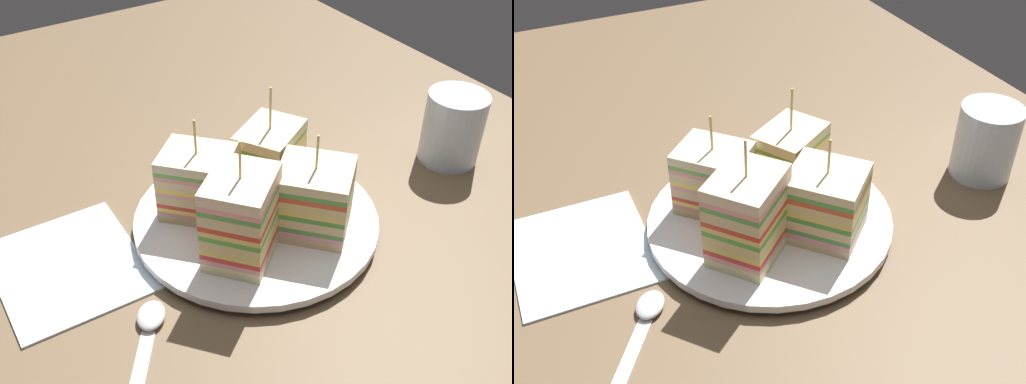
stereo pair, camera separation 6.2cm
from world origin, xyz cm
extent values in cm
cube|color=brown|center=(0.00, 0.00, -0.90)|extent=(125.29, 88.22, 1.80)
cylinder|color=white|center=(0.00, 0.00, 0.33)|extent=(15.35, 15.35, 0.67)
cylinder|color=white|center=(0.00, 0.00, 1.07)|extent=(24.75, 24.75, 0.81)
cube|color=beige|center=(-4.02, 4.21, 2.05)|extent=(8.81, 8.96, 1.13)
cube|color=#9E7242|center=(-1.83, 1.61, 2.05)|extent=(4.43, 3.79, 1.13)
cube|color=pink|center=(-4.02, 4.21, 2.88)|extent=(8.81, 8.96, 0.54)
cube|color=red|center=(-4.02, 4.21, 3.42)|extent=(8.81, 8.96, 0.54)
cube|color=#E4C953|center=(-4.02, 4.21, 3.96)|extent=(8.81, 8.96, 0.54)
cube|color=#DCC17E|center=(-4.02, 4.21, 4.80)|extent=(8.81, 8.96, 1.13)
cube|color=#9E7242|center=(-1.83, 1.61, 4.80)|extent=(4.43, 3.79, 1.13)
cube|color=#4EA239|center=(-4.02, 4.21, 5.63)|extent=(8.81, 8.96, 0.54)
cube|color=#EBBF61|center=(-4.02, 4.21, 6.17)|extent=(8.81, 8.96, 0.54)
cube|color=red|center=(-4.02, 4.21, 6.71)|extent=(8.81, 8.96, 0.54)
cube|color=beige|center=(-4.02, 4.21, 7.55)|extent=(8.81, 8.96, 1.13)
cube|color=#B2844C|center=(-1.83, 1.61, 7.55)|extent=(4.43, 3.79, 1.13)
cube|color=#549D46|center=(-4.02, 4.21, 8.38)|extent=(8.81, 8.96, 0.54)
cube|color=pink|center=(-4.02, 4.21, 8.92)|extent=(8.81, 8.96, 0.54)
cube|color=beige|center=(-4.02, 4.21, 9.76)|extent=(8.81, 8.96, 1.13)
cylinder|color=tan|center=(-4.02, 4.21, 12.17)|extent=(0.24, 0.24, 3.70)
cube|color=beige|center=(-4.42, -3.79, 1.95)|extent=(9.52, 9.49, 0.95)
cube|color=#B2844C|center=(-1.90, -1.50, 1.95)|extent=(4.50, 4.92, 0.95)
cube|color=pink|center=(-4.42, -3.79, 2.70)|extent=(9.52, 9.49, 0.54)
cube|color=#509745|center=(-4.42, -3.79, 3.24)|extent=(9.52, 9.49, 0.54)
cube|color=#DBBF8A|center=(-4.42, -3.79, 3.98)|extent=(9.52, 9.49, 0.95)
cube|color=#9E7242|center=(-1.90, -1.50, 3.98)|extent=(4.50, 4.92, 0.95)
cube|color=#469538|center=(-4.42, -3.79, 4.72)|extent=(9.52, 9.49, 0.54)
cube|color=#E4C35C|center=(-4.42, -3.79, 5.26)|extent=(9.52, 9.49, 0.54)
cube|color=#DCC57D|center=(-4.42, -3.79, 6.01)|extent=(9.52, 9.49, 0.95)
cube|color=#9E7242|center=(-1.90, -1.50, 6.01)|extent=(4.50, 4.92, 0.95)
cube|color=#D34B2E|center=(-4.42, -3.79, 6.75)|extent=(9.52, 9.49, 0.54)
cube|color=#4FA041|center=(-4.42, -3.79, 7.29)|extent=(9.52, 9.49, 0.54)
cube|color=beige|center=(-4.42, -3.79, 8.03)|extent=(9.52, 9.49, 0.95)
cylinder|color=tan|center=(-4.42, -3.79, 10.30)|extent=(0.24, 0.24, 3.58)
cube|color=beige|center=(3.95, -4.28, 2.03)|extent=(8.21, 8.74, 1.09)
cube|color=#B2844C|center=(2.22, -1.35, 2.03)|extent=(4.73, 2.94, 1.09)
cube|color=#E6C553|center=(3.95, -4.28, 2.78)|extent=(8.21, 8.74, 0.42)
cube|color=pink|center=(3.95, -4.28, 3.20)|extent=(8.21, 8.74, 0.42)
cube|color=#DDBD88|center=(3.95, -4.28, 3.95)|extent=(8.21, 8.74, 1.09)
cube|color=#B2844C|center=(2.22, -1.35, 3.95)|extent=(4.73, 2.94, 1.09)
cube|color=red|center=(3.95, -4.28, 4.70)|extent=(8.21, 8.74, 0.42)
cube|color=pink|center=(3.95, -4.28, 5.12)|extent=(8.21, 8.74, 0.42)
cube|color=#DFBB7C|center=(3.95, -4.28, 5.87)|extent=(8.21, 8.74, 1.09)
cube|color=#9E7242|center=(2.22, -1.35, 5.87)|extent=(4.73, 2.94, 1.09)
cube|color=#EFBE5B|center=(3.95, -4.28, 6.63)|extent=(8.21, 8.74, 0.42)
cube|color=#639F43|center=(3.95, -4.28, 7.05)|extent=(8.21, 8.74, 0.42)
cube|color=beige|center=(3.95, -4.28, 7.80)|extent=(8.21, 8.74, 1.09)
cylinder|color=tan|center=(3.95, -4.28, 10.68)|extent=(0.24, 0.24, 4.67)
cube|color=#D0B57F|center=(3.90, 4.32, 1.95)|extent=(8.94, 8.88, 0.94)
cube|color=#9E7242|center=(1.43, 1.99, 1.95)|extent=(4.01, 4.23, 0.94)
cube|color=#DC8A89|center=(3.90, 4.32, 2.65)|extent=(8.94, 8.88, 0.46)
cube|color=#F7D250|center=(3.90, 4.32, 3.11)|extent=(8.94, 8.88, 0.46)
cube|color=red|center=(3.90, 4.32, 3.58)|extent=(8.94, 8.88, 0.46)
cube|color=#D6B87C|center=(3.90, 4.32, 4.27)|extent=(8.94, 8.88, 0.94)
cube|color=#B2844C|center=(1.43, 1.99, 4.27)|extent=(4.01, 4.23, 0.94)
cube|color=pink|center=(3.90, 4.32, 4.97)|extent=(8.94, 8.88, 0.46)
cube|color=yellow|center=(3.90, 4.32, 5.44)|extent=(8.94, 8.88, 0.46)
cube|color=beige|center=(3.90, 4.32, 6.14)|extent=(8.94, 8.88, 0.94)
cube|color=#9E7242|center=(1.43, 1.99, 6.14)|extent=(4.01, 4.23, 0.94)
cube|color=pink|center=(3.90, 4.32, 6.84)|extent=(8.94, 8.88, 0.46)
cube|color=#62A842|center=(3.90, 4.32, 7.30)|extent=(8.94, 8.88, 0.46)
cube|color=beige|center=(3.90, 4.32, 8.00)|extent=(8.94, 8.88, 0.94)
cylinder|color=tan|center=(3.90, 4.32, 10.30)|extent=(0.24, 0.24, 3.67)
cylinder|color=#E8D978|center=(0.51, 1.30, 1.79)|extent=(5.09, 5.07, 0.91)
cylinder|color=#EDBE6A|center=(-2.03, 2.38, 2.20)|extent=(4.37, 4.37, 0.55)
cylinder|color=#EAC769|center=(-0.60, 0.73, 2.54)|extent=(3.97, 3.98, 0.70)
cube|color=silver|center=(-11.23, 18.44, 0.12)|extent=(9.92, 7.49, 0.25)
ellipsoid|color=silver|center=(-5.50, 14.40, 0.50)|extent=(4.20, 3.97, 1.00)
cube|color=white|center=(4.68, 18.23, 0.25)|extent=(15.02, 13.26, 0.50)
cylinder|color=silver|center=(-1.75, -25.77, 4.21)|extent=(6.85, 6.85, 8.43)
cylinder|color=#A14E3C|center=(-1.75, -25.77, 1.16)|extent=(6.30, 6.30, 2.32)
camera|label=1|loc=(-41.35, 26.78, 42.14)|focal=44.19mm
camera|label=2|loc=(-44.38, 21.38, 42.14)|focal=44.19mm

